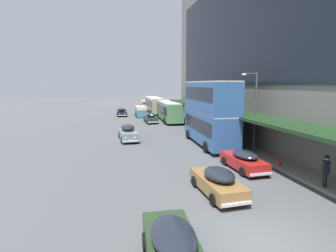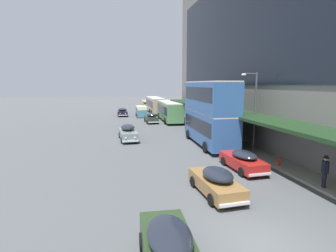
{
  "view_description": "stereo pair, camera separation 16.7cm",
  "coord_description": "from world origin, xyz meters",
  "px_view_note": "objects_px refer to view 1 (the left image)",
  "views": [
    {
      "loc": [
        -5.47,
        -7.96,
        5.97
      ],
      "look_at": [
        0.74,
        19.34,
        1.48
      ],
      "focal_mm": 28.0,
      "sensor_mm": 36.0,
      "label": 1
    },
    {
      "loc": [
        -5.31,
        -7.99,
        5.97
      ],
      "look_at": [
        0.74,
        19.34,
        1.48
      ],
      "focal_mm": 28.0,
      "sensor_mm": 36.0,
      "label": 2
    }
  ],
  "objects_px": {
    "sedan_second_near": "(218,181)",
    "sedan_lead_near": "(128,133)",
    "transit_bus_kerbside_far": "(169,110)",
    "vw_van": "(141,111)",
    "sedan_trailing_near": "(145,105)",
    "transit_bus_kerbside_front": "(209,111)",
    "pedestrian_at_kerb": "(326,170)",
    "sedan_oncoming_rear": "(122,112)",
    "sedan_second_mid": "(244,160)",
    "fire_hydrant": "(280,161)",
    "transit_bus_kerbside_rear": "(154,104)",
    "sedan_far_back": "(151,118)",
    "street_lamp": "(254,106)"
  },
  "relations": [
    {
      "from": "transit_bus_kerbside_rear",
      "to": "transit_bus_kerbside_front",
      "type": "bearing_deg",
      "value": -89.35
    },
    {
      "from": "sedan_second_mid",
      "to": "sedan_oncoming_rear",
      "type": "bearing_deg",
      "value": 101.19
    },
    {
      "from": "sedan_second_near",
      "to": "sedan_oncoming_rear",
      "type": "bearing_deg",
      "value": 94.97
    },
    {
      "from": "sedan_second_near",
      "to": "fire_hydrant",
      "type": "xyz_separation_m",
      "value": [
        6.26,
        3.36,
        -0.25
      ]
    },
    {
      "from": "sedan_far_back",
      "to": "transit_bus_kerbside_far",
      "type": "bearing_deg",
      "value": 16.8
    },
    {
      "from": "sedan_trailing_near",
      "to": "street_lamp",
      "type": "bearing_deg",
      "value": -86.02
    },
    {
      "from": "sedan_second_near",
      "to": "pedestrian_at_kerb",
      "type": "relative_size",
      "value": 2.36
    },
    {
      "from": "transit_bus_kerbside_rear",
      "to": "sedan_lead_near",
      "type": "bearing_deg",
      "value": -106.04
    },
    {
      "from": "transit_bus_kerbside_far",
      "to": "sedan_far_back",
      "type": "distance_m",
      "value": 3.44
    },
    {
      "from": "sedan_second_near",
      "to": "sedan_lead_near",
      "type": "height_order",
      "value": "sedan_lead_near"
    },
    {
      "from": "sedan_lead_near",
      "to": "vw_van",
      "type": "bearing_deg",
      "value": 79.26
    },
    {
      "from": "sedan_far_back",
      "to": "sedan_oncoming_rear",
      "type": "bearing_deg",
      "value": 111.92
    },
    {
      "from": "transit_bus_kerbside_front",
      "to": "sedan_lead_near",
      "type": "distance_m",
      "value": 9.02
    },
    {
      "from": "transit_bus_kerbside_front",
      "to": "sedan_second_mid",
      "type": "xyz_separation_m",
      "value": [
        -0.48,
        -7.79,
        -2.66
      ]
    },
    {
      "from": "sedan_oncoming_rear",
      "to": "sedan_far_back",
      "type": "xyz_separation_m",
      "value": [
        3.96,
        -9.84,
        0.02
      ]
    },
    {
      "from": "vw_van",
      "to": "fire_hydrant",
      "type": "bearing_deg",
      "value": -79.07
    },
    {
      "from": "sedan_oncoming_rear",
      "to": "sedan_trailing_near",
      "type": "relative_size",
      "value": 0.91
    },
    {
      "from": "sedan_trailing_near",
      "to": "fire_hydrant",
      "type": "distance_m",
      "value": 50.0
    },
    {
      "from": "sedan_lead_near",
      "to": "sedan_trailing_near",
      "type": "distance_m",
      "value": 38.62
    },
    {
      "from": "transit_bus_kerbside_far",
      "to": "vw_van",
      "type": "xyz_separation_m",
      "value": [
        -3.76,
        6.87,
        -0.72
      ]
    },
    {
      "from": "transit_bus_kerbside_rear",
      "to": "transit_bus_kerbside_far",
      "type": "relative_size",
      "value": 1.04
    },
    {
      "from": "transit_bus_kerbside_front",
      "to": "sedan_oncoming_rear",
      "type": "bearing_deg",
      "value": 105.4
    },
    {
      "from": "sedan_trailing_near",
      "to": "sedan_far_back",
      "type": "bearing_deg",
      "value": -95.99
    },
    {
      "from": "sedan_second_mid",
      "to": "fire_hydrant",
      "type": "distance_m",
      "value": 2.81
    },
    {
      "from": "transit_bus_kerbside_far",
      "to": "sedan_oncoming_rear",
      "type": "bearing_deg",
      "value": 128.56
    },
    {
      "from": "transit_bus_kerbside_far",
      "to": "fire_hydrant",
      "type": "xyz_separation_m",
      "value": [
        2.42,
        -25.11,
        -1.32
      ]
    },
    {
      "from": "transit_bus_kerbside_far",
      "to": "vw_van",
      "type": "height_order",
      "value": "transit_bus_kerbside_far"
    },
    {
      "from": "sedan_second_mid",
      "to": "street_lamp",
      "type": "height_order",
      "value": "street_lamp"
    },
    {
      "from": "sedan_second_mid",
      "to": "sedan_far_back",
      "type": "xyz_separation_m",
      "value": [
        -2.74,
        24.05,
        0.06
      ]
    },
    {
      "from": "pedestrian_at_kerb",
      "to": "street_lamp",
      "type": "bearing_deg",
      "value": 87.69
    },
    {
      "from": "transit_bus_kerbside_far",
      "to": "sedan_trailing_near",
      "type": "distance_m",
      "value": 24.84
    },
    {
      "from": "pedestrian_at_kerb",
      "to": "transit_bus_kerbside_rear",
      "type": "bearing_deg",
      "value": 93.63
    },
    {
      "from": "transit_bus_kerbside_rear",
      "to": "fire_hydrant",
      "type": "distance_m",
      "value": 37.52
    },
    {
      "from": "transit_bus_kerbside_front",
      "to": "transit_bus_kerbside_far",
      "type": "distance_m",
      "value": 17.27
    },
    {
      "from": "fire_hydrant",
      "to": "sedan_oncoming_rear",
      "type": "bearing_deg",
      "value": 105.62
    },
    {
      "from": "transit_bus_kerbside_rear",
      "to": "sedan_far_back",
      "type": "distance_m",
      "value": 13.6
    },
    {
      "from": "transit_bus_kerbside_rear",
      "to": "sedan_second_mid",
      "type": "xyz_separation_m",
      "value": [
        -0.15,
        -37.28,
        -1.16
      ]
    },
    {
      "from": "pedestrian_at_kerb",
      "to": "fire_hydrant",
      "type": "distance_m",
      "value": 4.15
    },
    {
      "from": "sedan_trailing_near",
      "to": "transit_bus_kerbside_front",
      "type": "bearing_deg",
      "value": -89.28
    },
    {
      "from": "transit_bus_kerbside_far",
      "to": "sedan_oncoming_rear",
      "type": "xyz_separation_m",
      "value": [
        -7.09,
        8.9,
        -1.07
      ]
    },
    {
      "from": "transit_bus_kerbside_front",
      "to": "street_lamp",
      "type": "height_order",
      "value": "street_lamp"
    },
    {
      "from": "sedan_second_near",
      "to": "street_lamp",
      "type": "xyz_separation_m",
      "value": [
        6.59,
        7.75,
        3.36
      ]
    },
    {
      "from": "transit_bus_kerbside_front",
      "to": "sedan_second_near",
      "type": "height_order",
      "value": "transit_bus_kerbside_front"
    },
    {
      "from": "street_lamp",
      "to": "pedestrian_at_kerb",
      "type": "bearing_deg",
      "value": -92.31
    },
    {
      "from": "sedan_second_near",
      "to": "pedestrian_at_kerb",
      "type": "bearing_deg",
      "value": -6.69
    },
    {
      "from": "transit_bus_kerbside_rear",
      "to": "sedan_far_back",
      "type": "height_order",
      "value": "transit_bus_kerbside_rear"
    },
    {
      "from": "vw_van",
      "to": "fire_hydrant",
      "type": "distance_m",
      "value": 32.57
    },
    {
      "from": "sedan_trailing_near",
      "to": "vw_van",
      "type": "height_order",
      "value": "vw_van"
    },
    {
      "from": "pedestrian_at_kerb",
      "to": "fire_hydrant",
      "type": "height_order",
      "value": "pedestrian_at_kerb"
    },
    {
      "from": "sedan_second_mid",
      "to": "transit_bus_kerbside_rear",
      "type": "bearing_deg",
      "value": 89.77
    }
  ]
}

